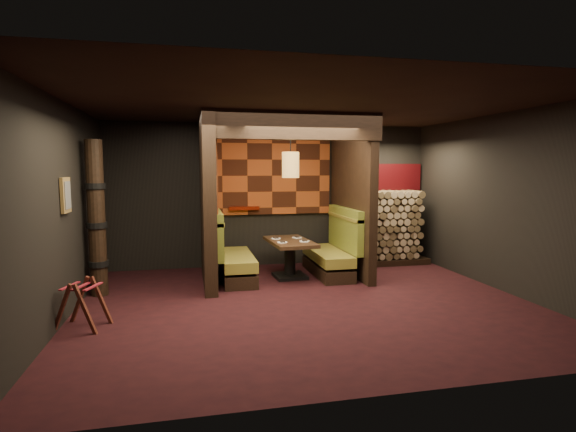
# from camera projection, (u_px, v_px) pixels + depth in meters

# --- Properties ---
(floor) EXTENTS (6.50, 5.50, 0.02)m
(floor) POSITION_uv_depth(u_px,v_px,m) (307.00, 304.00, 6.58)
(floor) COLOR black
(floor) RESTS_ON ground
(ceiling) EXTENTS (6.50, 5.50, 0.02)m
(ceiling) POSITION_uv_depth(u_px,v_px,m) (308.00, 104.00, 6.27)
(ceiling) COLOR black
(ceiling) RESTS_ON ground
(wall_back) EXTENTS (6.50, 0.02, 2.85)m
(wall_back) POSITION_uv_depth(u_px,v_px,m) (273.00, 195.00, 9.11)
(wall_back) COLOR black
(wall_back) RESTS_ON ground
(wall_front) EXTENTS (6.50, 0.02, 2.85)m
(wall_front) POSITION_uv_depth(u_px,v_px,m) (392.00, 233.00, 3.75)
(wall_front) COLOR black
(wall_front) RESTS_ON ground
(wall_left) EXTENTS (0.02, 5.50, 2.85)m
(wall_left) POSITION_uv_depth(u_px,v_px,m) (61.00, 211.00, 5.74)
(wall_left) COLOR black
(wall_left) RESTS_ON ground
(wall_right) EXTENTS (0.02, 5.50, 2.85)m
(wall_right) POSITION_uv_depth(u_px,v_px,m) (506.00, 203.00, 7.12)
(wall_right) COLOR black
(wall_right) RESTS_ON ground
(partition_left) EXTENTS (0.20, 2.20, 2.85)m
(partition_left) POSITION_uv_depth(u_px,v_px,m) (207.00, 200.00, 7.74)
(partition_left) COLOR black
(partition_left) RESTS_ON floor
(partition_right) EXTENTS (0.15, 2.10, 2.85)m
(partition_right) POSITION_uv_depth(u_px,v_px,m) (352.00, 198.00, 8.35)
(partition_right) COLOR black
(partition_right) RESTS_ON floor
(header_beam) EXTENTS (2.85, 0.18, 0.44)m
(header_beam) POSITION_uv_depth(u_px,v_px,m) (295.00, 125.00, 6.97)
(header_beam) COLOR black
(header_beam) RESTS_ON partition_left
(tapa_back_panel) EXTENTS (2.40, 0.06, 1.55)m
(tapa_back_panel) POSITION_uv_depth(u_px,v_px,m) (272.00, 176.00, 9.01)
(tapa_back_panel) COLOR #9D431A
(tapa_back_panel) RESTS_ON wall_back
(tapa_side_panel) EXTENTS (0.04, 1.85, 1.45)m
(tapa_side_panel) POSITION_uv_depth(u_px,v_px,m) (213.00, 175.00, 7.89)
(tapa_side_panel) COLOR #9D431A
(tapa_side_panel) RESTS_ON partition_left
(lacquer_shelf) EXTENTS (0.60, 0.12, 0.07)m
(lacquer_shelf) POSITION_uv_depth(u_px,v_px,m) (244.00, 208.00, 8.90)
(lacquer_shelf) COLOR #5F1205
(lacquer_shelf) RESTS_ON wall_back
(booth_bench_left) EXTENTS (0.68, 1.60, 1.14)m
(booth_bench_left) POSITION_uv_depth(u_px,v_px,m) (231.00, 257.00, 7.93)
(booth_bench_left) COLOR black
(booth_bench_left) RESTS_ON floor
(booth_bench_right) EXTENTS (0.68, 1.60, 1.14)m
(booth_bench_right) POSITION_uv_depth(u_px,v_px,m) (333.00, 253.00, 8.34)
(booth_bench_right) COLOR black
(booth_bench_right) RESTS_ON floor
(dining_table) EXTENTS (0.78, 1.34, 0.68)m
(dining_table) POSITION_uv_depth(u_px,v_px,m) (290.00, 253.00, 8.07)
(dining_table) COLOR black
(dining_table) RESTS_ON floor
(place_settings) EXTENTS (0.61, 0.65, 0.03)m
(place_settings) POSITION_uv_depth(u_px,v_px,m) (290.00, 240.00, 8.05)
(place_settings) COLOR white
(place_settings) RESTS_ON dining_table
(pendant_lamp) EXTENTS (0.30, 0.30, 1.05)m
(pendant_lamp) POSITION_uv_depth(u_px,v_px,m) (291.00, 165.00, 7.86)
(pendant_lamp) COLOR #AE803B
(pendant_lamp) RESTS_ON ceiling
(framed_picture) EXTENTS (0.05, 0.36, 0.46)m
(framed_picture) POSITION_uv_depth(u_px,v_px,m) (66.00, 195.00, 5.82)
(framed_picture) COLOR olive
(framed_picture) RESTS_ON wall_left
(luggage_rack) EXTENTS (0.70, 0.58, 0.65)m
(luggage_rack) POSITION_uv_depth(u_px,v_px,m) (82.00, 302.00, 5.53)
(luggage_rack) COLOR #481D13
(luggage_rack) RESTS_ON floor
(totem_column) EXTENTS (0.31, 0.31, 2.40)m
(totem_column) POSITION_uv_depth(u_px,v_px,m) (97.00, 219.00, 6.87)
(totem_column) COLOR black
(totem_column) RESTS_ON floor
(firewood_stack) EXTENTS (1.73, 0.70, 1.50)m
(firewood_stack) POSITION_uv_depth(u_px,v_px,m) (385.00, 227.00, 9.27)
(firewood_stack) COLOR black
(firewood_stack) RESTS_ON floor
(mosaic_header) EXTENTS (1.83, 0.10, 0.56)m
(mosaic_header) POSITION_uv_depth(u_px,v_px,m) (380.00, 177.00, 9.48)
(mosaic_header) COLOR maroon
(mosaic_header) RESTS_ON wall_back
(bay_front_post) EXTENTS (0.08, 0.08, 2.85)m
(bay_front_post) POSITION_uv_depth(u_px,v_px,m) (351.00, 197.00, 8.63)
(bay_front_post) COLOR black
(bay_front_post) RESTS_ON floor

